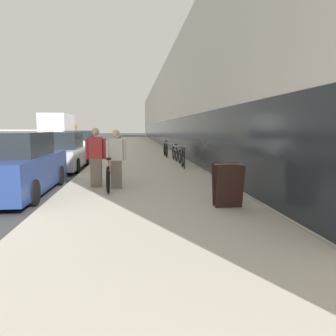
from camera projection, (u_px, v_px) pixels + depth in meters
sidewalk_slab at (137, 148)px, 27.20m from camera, size 4.63×70.00×0.12m
storefront_facade at (204, 111)px, 35.45m from camera, size 10.01×70.00×7.19m
tandem_bicycle at (111, 173)px, 9.16m from camera, size 0.52×2.81×0.86m
person_rider at (116, 159)px, 8.76m from camera, size 0.54×0.21×1.58m
person_bystander at (96, 157)px, 8.97m from camera, size 0.55×0.22×1.63m
bike_rack_hoop at (183, 156)px, 13.20m from camera, size 0.05×0.60×0.84m
cruiser_bike_nearest at (181, 157)px, 14.44m from camera, size 0.52×1.63×0.83m
cruiser_bike_middle at (175, 153)px, 16.47m from camera, size 0.52×1.83×0.86m
cruiser_bike_farthest at (166, 150)px, 18.63m from camera, size 0.52×1.84×0.95m
sandwich_board_sign at (228, 185)px, 6.73m from camera, size 0.56×0.56×0.90m
parked_sedan_curbside at (16, 167)px, 8.50m from camera, size 1.78×4.51×1.69m
vintage_roadster_curbside at (60, 153)px, 13.68m from camera, size 1.91×4.35×1.58m
parked_sedan_far at (80, 145)px, 20.00m from camera, size 1.78×4.78×1.58m
moving_truck at (59, 131)px, 29.82m from camera, size 2.25×6.78×2.97m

